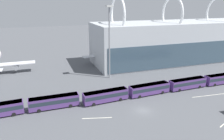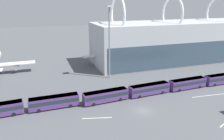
{
  "view_description": "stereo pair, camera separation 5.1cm",
  "coord_description": "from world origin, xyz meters",
  "px_view_note": "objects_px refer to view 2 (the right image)",
  "views": [
    {
      "loc": [
        -24.3,
        -45.6,
        27.05
      ],
      "look_at": [
        -0.23,
        24.04,
        4.0
      ],
      "focal_mm": 35.0,
      "sensor_mm": 36.0,
      "label": 1
    },
    {
      "loc": [
        -24.25,
        -45.62,
        27.05
      ],
      "look_at": [
        -0.23,
        24.04,
        4.0
      ],
      "focal_mm": 35.0,
      "sensor_mm": 36.0,
      "label": 2
    }
  ],
  "objects_px": {
    "shuttle_bus_1": "(54,101)",
    "shuttle_bus_4": "(188,83)",
    "floodlight_mast": "(109,34)",
    "shuttle_bus_2": "(106,95)",
    "airliner_at_gate_far": "(121,51)",
    "shuttle_bus_3": "(149,89)",
    "shuttle_bus_5": "(222,78)"
  },
  "relations": [
    {
      "from": "airliner_at_gate_far",
      "to": "shuttle_bus_2",
      "type": "bearing_deg",
      "value": 148.53
    },
    {
      "from": "shuttle_bus_1",
      "to": "shuttle_bus_3",
      "type": "distance_m",
      "value": 28.05
    },
    {
      "from": "floodlight_mast",
      "to": "shuttle_bus_1",
      "type": "bearing_deg",
      "value": -139.79
    },
    {
      "from": "shuttle_bus_5",
      "to": "floodlight_mast",
      "type": "xyz_separation_m",
      "value": [
        -34.63,
        18.29,
        14.37
      ]
    },
    {
      "from": "shuttle_bus_3",
      "to": "floodlight_mast",
      "type": "bearing_deg",
      "value": 105.83
    },
    {
      "from": "airliner_at_gate_far",
      "to": "shuttle_bus_1",
      "type": "bearing_deg",
      "value": 134.2
    },
    {
      "from": "shuttle_bus_3",
      "to": "shuttle_bus_5",
      "type": "relative_size",
      "value": 1.01
    },
    {
      "from": "shuttle_bus_1",
      "to": "shuttle_bus_5",
      "type": "relative_size",
      "value": 1.0
    },
    {
      "from": "shuttle_bus_2",
      "to": "shuttle_bus_5",
      "type": "bearing_deg",
      "value": -3.32
    },
    {
      "from": "shuttle_bus_3",
      "to": "airliner_at_gate_far",
      "type": "bearing_deg",
      "value": 77.59
    },
    {
      "from": "shuttle_bus_5",
      "to": "shuttle_bus_4",
      "type": "bearing_deg",
      "value": 179.07
    },
    {
      "from": "shuttle_bus_5",
      "to": "shuttle_bus_2",
      "type": "bearing_deg",
      "value": -179.87
    },
    {
      "from": "airliner_at_gate_far",
      "to": "shuttle_bus_3",
      "type": "distance_m",
      "value": 40.42
    },
    {
      "from": "airliner_at_gate_far",
      "to": "shuttle_bus_2",
      "type": "xyz_separation_m",
      "value": [
        -20.06,
        -40.34,
        -3.02
      ]
    },
    {
      "from": "shuttle_bus_2",
      "to": "shuttle_bus_3",
      "type": "relative_size",
      "value": 1.0
    },
    {
      "from": "shuttle_bus_3",
      "to": "shuttle_bus_4",
      "type": "height_order",
      "value": "same"
    },
    {
      "from": "shuttle_bus_1",
      "to": "shuttle_bus_2",
      "type": "bearing_deg",
      "value": -4.35
    },
    {
      "from": "floodlight_mast",
      "to": "shuttle_bus_2",
      "type": "bearing_deg",
      "value": -111.42
    },
    {
      "from": "shuttle_bus_4",
      "to": "shuttle_bus_5",
      "type": "distance_m",
      "value": 14.02
    },
    {
      "from": "shuttle_bus_4",
      "to": "shuttle_bus_5",
      "type": "bearing_deg",
      "value": -2.59
    },
    {
      "from": "shuttle_bus_5",
      "to": "floodlight_mast",
      "type": "bearing_deg",
      "value": 151.37
    },
    {
      "from": "shuttle_bus_2",
      "to": "shuttle_bus_3",
      "type": "bearing_deg",
      "value": -2.21
    },
    {
      "from": "shuttle_bus_1",
      "to": "shuttle_bus_4",
      "type": "bearing_deg",
      "value": -1.16
    },
    {
      "from": "shuttle_bus_3",
      "to": "shuttle_bus_4",
      "type": "distance_m",
      "value": 14.02
    },
    {
      "from": "airliner_at_gate_far",
      "to": "shuttle_bus_3",
      "type": "height_order",
      "value": "airliner_at_gate_far"
    },
    {
      "from": "shuttle_bus_2",
      "to": "floodlight_mast",
      "type": "bearing_deg",
      "value": 64.35
    },
    {
      "from": "airliner_at_gate_far",
      "to": "floodlight_mast",
      "type": "relative_size",
      "value": 1.45
    },
    {
      "from": "shuttle_bus_1",
      "to": "floodlight_mast",
      "type": "xyz_separation_m",
      "value": [
        21.46,
        18.14,
        14.37
      ]
    },
    {
      "from": "shuttle_bus_5",
      "to": "airliner_at_gate_far",
      "type": "bearing_deg",
      "value": 118.24
    },
    {
      "from": "shuttle_bus_1",
      "to": "shuttle_bus_4",
      "type": "xyz_separation_m",
      "value": [
        42.06,
        -0.12,
        0.0
      ]
    },
    {
      "from": "airliner_at_gate_far",
      "to": "shuttle_bus_1",
      "type": "xyz_separation_m",
      "value": [
        -34.08,
        -39.52,
        -3.02
      ]
    },
    {
      "from": "shuttle_bus_1",
      "to": "shuttle_bus_5",
      "type": "bearing_deg",
      "value": -1.16
    }
  ]
}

